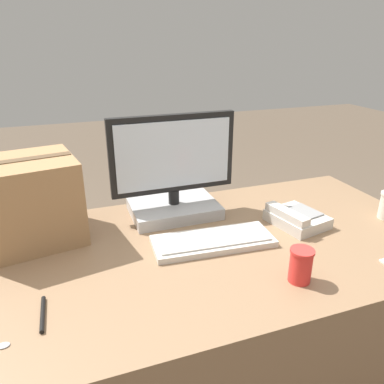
{
  "coord_description": "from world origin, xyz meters",
  "views": [
    {
      "loc": [
        -0.43,
        -1.07,
        1.43
      ],
      "look_at": [
        0.01,
        0.14,
        0.9
      ],
      "focal_mm": 35.0,
      "sensor_mm": 36.0,
      "label": 1
    }
  ],
  "objects_px": {
    "keyboard": "(213,241)",
    "desk_phone": "(296,218)",
    "monitor": "(174,180)",
    "paper_cup_left": "(301,265)",
    "pen_marker": "(43,314)",
    "cardboard_box": "(29,201)"
  },
  "relations": [
    {
      "from": "desk_phone",
      "to": "paper_cup_left",
      "type": "bearing_deg",
      "value": -134.28
    },
    {
      "from": "keyboard",
      "to": "pen_marker",
      "type": "height_order",
      "value": "keyboard"
    },
    {
      "from": "desk_phone",
      "to": "pen_marker",
      "type": "xyz_separation_m",
      "value": [
        -0.93,
        -0.22,
        -0.02
      ]
    },
    {
      "from": "desk_phone",
      "to": "pen_marker",
      "type": "relative_size",
      "value": 1.68
    },
    {
      "from": "desk_phone",
      "to": "paper_cup_left",
      "type": "height_order",
      "value": "paper_cup_left"
    },
    {
      "from": "monitor",
      "to": "pen_marker",
      "type": "distance_m",
      "value": 0.71
    },
    {
      "from": "desk_phone",
      "to": "pen_marker",
      "type": "height_order",
      "value": "desk_phone"
    },
    {
      "from": "desk_phone",
      "to": "cardboard_box",
      "type": "height_order",
      "value": "cardboard_box"
    },
    {
      "from": "monitor",
      "to": "keyboard",
      "type": "distance_m",
      "value": 0.32
    },
    {
      "from": "keyboard",
      "to": "desk_phone",
      "type": "distance_m",
      "value": 0.37
    },
    {
      "from": "keyboard",
      "to": "desk_phone",
      "type": "xyz_separation_m",
      "value": [
        0.36,
        0.03,
        0.01
      ]
    },
    {
      "from": "monitor",
      "to": "paper_cup_left",
      "type": "relative_size",
      "value": 4.66
    },
    {
      "from": "paper_cup_left",
      "to": "pen_marker",
      "type": "relative_size",
      "value": 0.76
    },
    {
      "from": "monitor",
      "to": "pen_marker",
      "type": "xyz_separation_m",
      "value": [
        -0.51,
        -0.48,
        -0.15
      ]
    },
    {
      "from": "keyboard",
      "to": "cardboard_box",
      "type": "distance_m",
      "value": 0.67
    },
    {
      "from": "paper_cup_left",
      "to": "pen_marker",
      "type": "distance_m",
      "value": 0.74
    },
    {
      "from": "monitor",
      "to": "pen_marker",
      "type": "relative_size",
      "value": 3.56
    },
    {
      "from": "monitor",
      "to": "keyboard",
      "type": "relative_size",
      "value": 1.14
    },
    {
      "from": "pen_marker",
      "to": "monitor",
      "type": "bearing_deg",
      "value": -45.92
    },
    {
      "from": "monitor",
      "to": "pen_marker",
      "type": "height_order",
      "value": "monitor"
    },
    {
      "from": "keyboard",
      "to": "pen_marker",
      "type": "bearing_deg",
      "value": -157.08
    },
    {
      "from": "monitor",
      "to": "paper_cup_left",
      "type": "height_order",
      "value": "monitor"
    }
  ]
}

